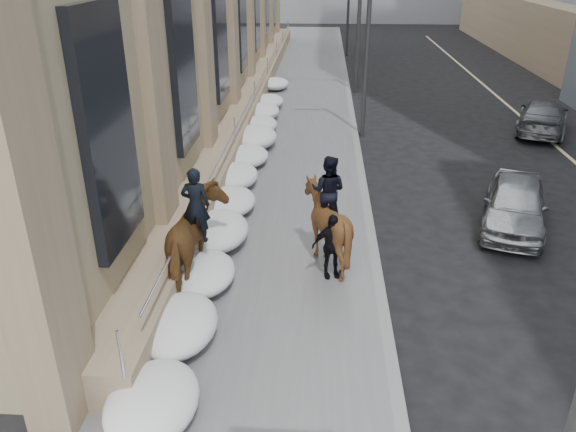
% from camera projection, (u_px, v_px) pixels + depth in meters
% --- Properties ---
extents(ground, '(140.00, 140.00, 0.00)m').
position_uv_depth(ground, '(254.00, 347.00, 10.94)').
color(ground, black).
rests_on(ground, ground).
extents(sidewalk, '(5.00, 80.00, 0.12)m').
position_uv_depth(sidewalk, '(286.00, 166.00, 19.94)').
color(sidewalk, '#525255').
rests_on(sidewalk, ground).
extents(curb, '(0.24, 80.00, 0.12)m').
position_uv_depth(curb, '(360.00, 168.00, 19.79)').
color(curb, slate).
rests_on(curb, ground).
extents(streetlight_near, '(1.71, 0.24, 8.00)m').
position_uv_depth(streetlight_near, '(566.00, 388.00, 3.42)').
color(streetlight_near, '#2D2D30').
rests_on(streetlight_near, ground).
extents(streetlight_mid, '(1.71, 0.24, 8.00)m').
position_uv_depth(streetlight_mid, '(364.00, 21.00, 21.46)').
color(streetlight_mid, '#2D2D30').
rests_on(streetlight_mid, ground).
extents(traffic_signal, '(4.10, 0.22, 6.00)m').
position_uv_depth(traffic_signal, '(341.00, 15.00, 28.96)').
color(traffic_signal, '#2D2D30').
rests_on(traffic_signal, ground).
extents(snow_bank, '(1.70, 18.10, 0.76)m').
position_uv_depth(snow_bank, '(239.00, 174.00, 18.13)').
color(snow_bank, silver).
rests_on(snow_bank, sidewalk).
extents(mounted_horse_left, '(1.15, 2.51, 2.72)m').
position_uv_depth(mounted_horse_left, '(197.00, 238.00, 12.42)').
color(mounted_horse_left, '#57371A').
rests_on(mounted_horse_left, sidewalk).
extents(mounted_horse_right, '(1.97, 2.11, 2.64)m').
position_uv_depth(mounted_horse_right, '(326.00, 220.00, 13.31)').
color(mounted_horse_right, '#402612').
rests_on(mounted_horse_right, sidewalk).
extents(pedestrian, '(0.98, 0.59, 1.57)m').
position_uv_depth(pedestrian, '(331.00, 246.00, 12.79)').
color(pedestrian, black).
rests_on(pedestrian, sidewalk).
extents(car_silver, '(2.82, 4.36, 1.38)m').
position_uv_depth(car_silver, '(515.00, 204.00, 15.44)').
color(car_silver, '#9B9EA2').
rests_on(car_silver, ground).
extents(car_grey, '(3.48, 5.00, 1.34)m').
position_uv_depth(car_grey, '(543.00, 117.00, 23.64)').
color(car_grey, '#56595E').
rests_on(car_grey, ground).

